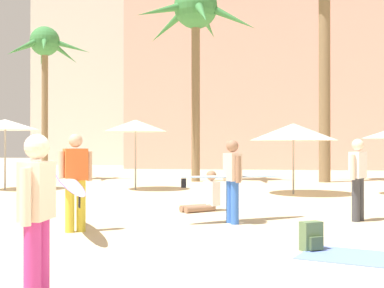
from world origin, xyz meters
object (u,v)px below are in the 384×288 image
object	(u,v)px
beach_towel	(370,258)
person_far_right	(358,176)
cafe_umbrella_0	(293,132)
cafe_umbrella_5	(136,126)
person_near_right	(233,177)
palm_tree_far_left	(45,53)
cafe_umbrella_4	(5,125)
palm_tree_left	(195,18)
person_near_left	(37,212)
backpack	(312,237)
person_mid_left	(206,197)
person_mid_right	(73,180)

from	to	relation	value
beach_towel	person_far_right	world-z (taller)	person_far_right
cafe_umbrella_0	cafe_umbrella_5	xyz separation A→B (m)	(-5.37, 0.91, 0.27)
cafe_umbrella_0	person_near_right	world-z (taller)	cafe_umbrella_0
palm_tree_far_left	cafe_umbrella_4	world-z (taller)	palm_tree_far_left
palm_tree_far_left	cafe_umbrella_5	xyz separation A→B (m)	(5.36, -4.42, -3.49)
palm_tree_left	beach_towel	xyz separation A→B (m)	(4.54, -14.88, -7.04)
palm_tree_left	cafe_umbrella_4	xyz separation A→B (m)	(-5.93, -5.26, -4.78)
cafe_umbrella_5	person_near_left	size ratio (longest dim) A/B	1.50
person_near_right	backpack	bearing A→B (deg)	-93.59
palm_tree_left	person_near_left	size ratio (longest dim) A/B	5.24
person_near_right	person_far_right	distance (m)	2.55
cafe_umbrella_5	person_far_right	xyz separation A→B (m)	(6.40, -6.71, -1.32)
cafe_umbrella_5	person_near_right	xyz separation A→B (m)	(3.92, -7.31, -1.33)
palm_tree_left	person_mid_left	distance (m)	12.26
beach_towel	person_mid_left	size ratio (longest dim) A/B	1.93
palm_tree_far_left	cafe_umbrella_4	size ratio (longest dim) A/B	2.81
cafe_umbrella_4	palm_tree_far_left	bearing A→B (deg)	99.70
palm_tree_left	person_mid_right	distance (m)	14.84
person_mid_left	person_near_right	bearing A→B (deg)	71.13
palm_tree_far_left	beach_towel	world-z (taller)	palm_tree_far_left
palm_tree_far_left	person_far_right	distance (m)	16.89
person_mid_right	cafe_umbrella_5	bearing A→B (deg)	-27.93
palm_tree_left	person_far_right	world-z (taller)	palm_tree_left
beach_towel	person_far_right	xyz separation A→B (m)	(0.42, 3.60, 0.90)
cafe_umbrella_4	person_mid_right	xyz separation A→B (m)	(5.75, -8.26, -1.34)
palm_tree_far_left	palm_tree_left	world-z (taller)	palm_tree_left
person_near_right	person_mid_left	size ratio (longest dim) A/B	2.64
cafe_umbrella_0	person_mid_right	xyz separation A→B (m)	(-4.10, -8.04, -1.04)
palm_tree_far_left	backpack	bearing A→B (deg)	-53.48
cafe_umbrella_5	backpack	world-z (taller)	cafe_umbrella_5
cafe_umbrella_4	cafe_umbrella_5	xyz separation A→B (m)	(4.49, 0.70, -0.04)
palm_tree_left	backpack	bearing A→B (deg)	-75.27
palm_tree_far_left	person_near_left	world-z (taller)	palm_tree_far_left
palm_tree_far_left	cafe_umbrella_4	distance (m)	6.24
person_near_left	person_mid_right	bearing A→B (deg)	104.84
cafe_umbrella_5	person_mid_right	size ratio (longest dim) A/B	0.96
person_far_right	beach_towel	bearing A→B (deg)	115.80
backpack	person_mid_left	xyz separation A→B (m)	(-2.07, 4.35, 0.13)
person_near_left	backpack	bearing A→B (deg)	45.43
cafe_umbrella_5	person_mid_right	bearing A→B (deg)	-81.99
backpack	beach_towel	bearing A→B (deg)	28.78
person_mid_right	person_near_right	bearing A→B (deg)	-94.24
person_near_left	person_mid_left	bearing A→B (deg)	82.46
beach_towel	person_far_right	bearing A→B (deg)	83.43
backpack	person_far_right	xyz separation A→B (m)	(1.15, 3.19, 0.71)
cafe_umbrella_4	person_mid_right	world-z (taller)	cafe_umbrella_4
cafe_umbrella_4	palm_tree_left	bearing A→B (deg)	41.58
cafe_umbrella_0	person_near_right	bearing A→B (deg)	-102.74
person_mid_left	palm_tree_far_left	bearing A→B (deg)	-91.36
backpack	person_mid_right	xyz separation A→B (m)	(-3.98, 0.95, 0.73)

